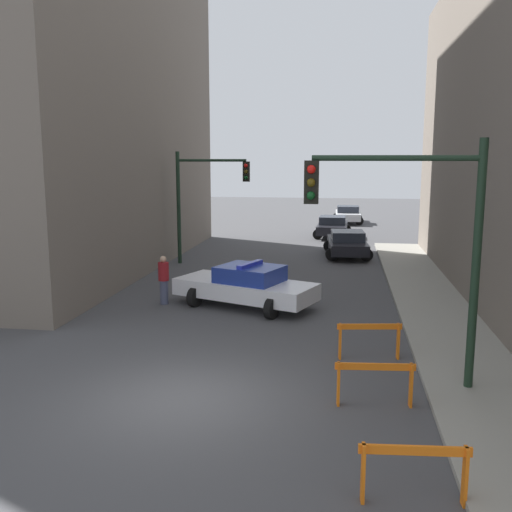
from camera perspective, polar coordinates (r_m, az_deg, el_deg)
The scene contains 13 objects.
ground_plane at distance 12.25m, azimuth -7.27°, elevation -13.99°, with size 120.00×120.00×0.00m, color #424244.
sidewalk_right at distance 12.19m, azimuth 23.07°, elevation -14.55°, with size 2.40×44.00×0.12m.
building_corner_left at distance 29.61m, azimuth -23.91°, elevation 20.37°, with size 14.00×20.00×21.51m.
traffic_light_near at distance 12.22m, azimuth 16.00°, elevation 2.86°, with size 3.64×0.35×5.20m.
traffic_light_far at distance 26.49m, azimuth -5.49°, elevation 6.47°, with size 3.44×0.35×5.20m.
police_car at distance 18.97m, azimuth -0.97°, elevation -2.98°, with size 5.05×3.43×1.52m.
parked_car_near at distance 29.03m, azimuth 9.11°, elevation 1.28°, with size 2.48×4.42×1.31m.
parked_car_mid at distance 36.15m, azimuth 7.66°, elevation 2.98°, with size 2.34×4.34×1.31m.
parked_car_far at distance 44.01m, azimuth 9.16°, elevation 4.16°, with size 2.33×4.33×1.31m.
pedestrian_crossing at distance 19.56m, azimuth -9.21°, elevation -2.31°, with size 0.48×0.48×1.66m.
barrier_mid at distance 8.94m, azimuth 15.55°, elevation -19.42°, with size 1.60×0.29×0.90m.
barrier_back at distance 11.85m, azimuth 11.80°, elevation -11.75°, with size 1.60×0.31×0.90m.
barrier_corner at distance 14.45m, azimuth 11.26°, elevation -7.74°, with size 1.59×0.39×0.90m.
Camera 1 is at (3.17, -10.76, 4.93)m, focal length 40.00 mm.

